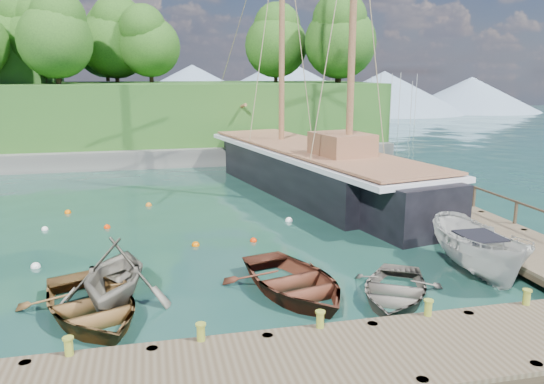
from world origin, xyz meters
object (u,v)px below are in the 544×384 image
at_px(rowboat_3, 394,299).
at_px(cabin_boat_white, 477,275).
at_px(rowboat_2, 294,293).
at_px(schooner, 311,173).
at_px(rowboat_1, 116,302).
at_px(rowboat_0, 91,317).

height_order(rowboat_3, cabin_boat_white, cabin_boat_white).
relative_size(rowboat_2, schooner, 0.18).
xyz_separation_m(rowboat_1, schooner, (10.35, 13.38, 1.13)).
relative_size(rowboat_1, schooner, 0.15).
height_order(rowboat_2, schooner, schooner).
bearing_deg(rowboat_1, cabin_boat_white, 6.42).
bearing_deg(schooner, rowboat_3, -109.14).
bearing_deg(rowboat_3, rowboat_2, -169.72).
bearing_deg(cabin_boat_white, rowboat_0, -173.84).
height_order(cabin_boat_white, schooner, schooner).
xyz_separation_m(rowboat_3, cabin_boat_white, (3.72, 1.23, 0.00)).
height_order(rowboat_0, cabin_boat_white, cabin_boat_white).
bearing_deg(rowboat_2, rowboat_3, -35.05).
bearing_deg(rowboat_3, rowboat_1, -160.09).
xyz_separation_m(rowboat_1, rowboat_2, (5.50, -0.58, 0.00)).
height_order(rowboat_1, rowboat_2, rowboat_1).
bearing_deg(schooner, cabin_boat_white, -94.47).
distance_m(rowboat_2, rowboat_3, 3.14).
relative_size(rowboat_0, cabin_boat_white, 0.96).
bearing_deg(cabin_boat_white, rowboat_1, -178.04).
xyz_separation_m(rowboat_1, cabin_boat_white, (12.15, -0.47, 0.00)).
distance_m(rowboat_0, cabin_boat_white, 12.80).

